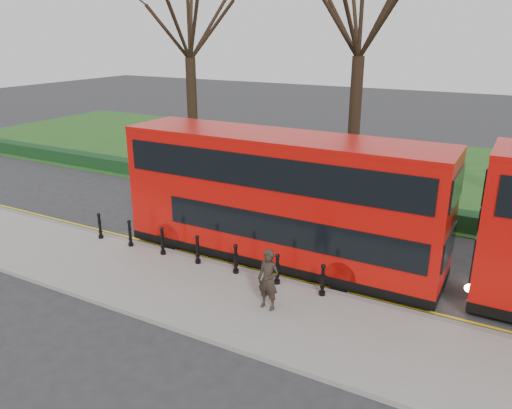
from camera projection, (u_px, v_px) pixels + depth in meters
The scene contains 12 objects.
ground at pixel (213, 251), 18.91m from camera, with size 120.00×120.00×0.00m, color #28282B.
pavement at pixel (163, 283), 16.41m from camera, with size 60.00×4.00×0.15m, color gray.
kerb at pixel (198, 260), 18.06m from camera, with size 60.00×0.25×0.16m, color slate.
grass_verge at pixel (345, 164), 31.31m from camera, with size 60.00×18.00×0.06m, color #1F4F1A.
hedge at pixel (290, 193), 24.40m from camera, with size 60.00×0.90×0.80m, color black.
yellow_line_outer at pixel (203, 258), 18.33m from camera, with size 60.00×0.10×0.01m, color yellow.
yellow_line_inner at pixel (206, 256), 18.50m from camera, with size 60.00×0.10×0.01m, color yellow.
tree_left at pixel (189, 19), 28.03m from camera, with size 7.54×7.54×11.78m.
tree_mid at pixel (362, 7), 23.33m from camera, with size 7.89×7.89×12.32m.
bollard_row at pixel (198, 250), 17.46m from camera, with size 9.52×0.15×1.00m.
bus_lead at pixel (279, 199), 17.55m from camera, with size 11.52×2.64×4.58m.
pedestrian at pixel (268, 280), 14.46m from camera, with size 0.68×0.44×1.85m, color #2C221B.
Camera 1 is at (9.78, -14.34, 7.89)m, focal length 35.00 mm.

